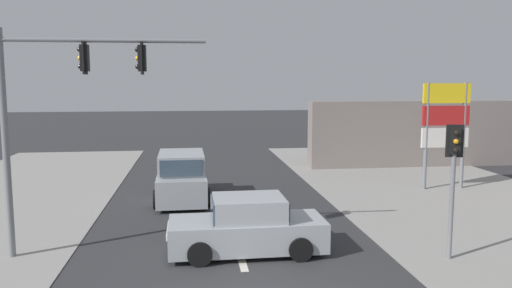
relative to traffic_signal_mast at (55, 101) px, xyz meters
name	(u,v)px	position (x,y,z in m)	size (l,w,h in m)	color
lane_dash_mid	(240,255)	(4.74, -0.61, -4.14)	(0.20, 2.40, 0.01)	silver
lane_dash_far	(227,208)	(4.74, 4.39, -4.14)	(0.20, 2.40, 0.01)	silver
traffic_signal_mast	(55,101)	(0.00, 0.00, 0.00)	(5.29, 0.47, 6.00)	slate
pedestal_signal_right_kerb	(453,169)	(10.16, -1.63, -1.73)	(0.44, 0.31, 3.56)	slate
shopping_plaza_sign	(446,121)	(14.29, 6.59, -1.16)	(2.10, 0.16, 4.60)	slate
shopfront_wall_far	(417,134)	(15.74, 12.39, -2.35)	(12.00, 1.00, 3.60)	gray
suv_oncoming_near	(182,178)	(3.07, 6.05, -3.26)	(2.12, 4.57, 1.90)	#A3A8AD
sedan_crossing_left	(247,228)	(4.95, -0.44, -3.44)	(4.25, 1.92, 1.56)	#A3A8AD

